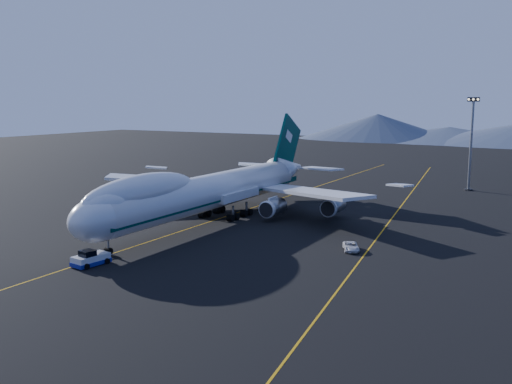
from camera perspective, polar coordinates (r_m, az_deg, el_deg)
The scene contains 7 objects.
ground at distance 106.31m, azimuth -4.63°, elevation -2.98°, with size 500.00×500.00×0.00m, color black.
taxiway_line_main at distance 106.31m, azimuth -4.63°, elevation -2.97°, with size 0.25×220.00×0.01m, color #C58C0B.
taxiway_line_side at distance 102.64m, azimuth 12.68°, elevation -3.61°, with size 0.25×200.00×0.01m, color #C58C0B.
boeing_747 at distance 105.28m, azimuth -4.66°, elevation 0.12°, with size 59.62×72.43×19.37m.
pushback_tug at distance 81.61m, azimuth -16.18°, elevation -6.54°, with size 3.48×5.41×2.23m.
service_van at distance 86.88m, azimuth 9.48°, elevation -5.40°, with size 2.11×4.57×1.27m, color silver.
floodlight_mast at distance 151.26m, azimuth 20.70°, elevation 4.54°, with size 2.85×2.14×23.06m.
Camera 1 is at (58.15, -86.17, 22.24)m, focal length 40.00 mm.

